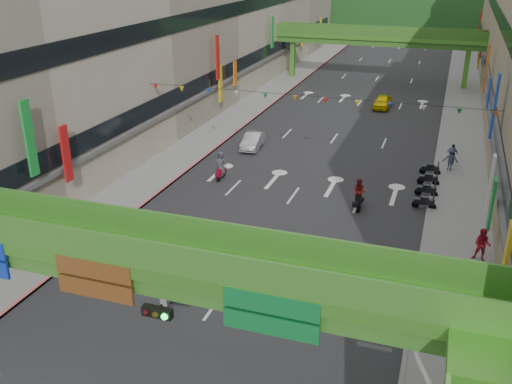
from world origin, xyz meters
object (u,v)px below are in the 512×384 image
scooter_rider_mid (359,194)px  car_silver (253,141)px  overpass_near (163,285)px  car_yellow (383,102)px  pedestrian_red (482,247)px

scooter_rider_mid → car_silver: size_ratio=0.53×
overpass_near → scooter_rider_mid: 20.62m
overpass_near → car_silver: bearing=103.4°
overpass_near → car_yellow: 47.32m
scooter_rider_mid → car_yellow: bearing=94.2°
scooter_rider_mid → car_yellow: 27.28m
overpass_near → car_silver: size_ratio=6.93×
overpass_near → scooter_rider_mid: bearing=79.4°
overpass_near → car_yellow: overpass_near is taller
overpass_near → pedestrian_red: size_ratio=14.82×
car_yellow → overpass_near: bearing=-90.7°
scooter_rider_mid → overpass_near: bearing=-100.6°
car_yellow → pedestrian_red: bearing=-72.0°
overpass_near → car_yellow: bearing=87.9°
car_yellow → pedestrian_red: (9.51, -32.07, 0.25)m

